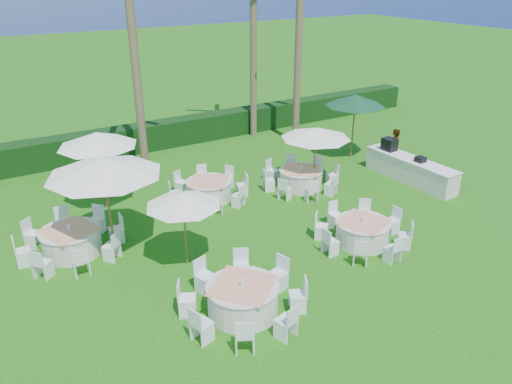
% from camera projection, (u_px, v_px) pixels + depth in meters
% --- Properties ---
extents(ground, '(120.00, 120.00, 0.00)m').
position_uv_depth(ground, '(255.00, 287.00, 13.32)').
color(ground, '#1C530E').
rests_on(ground, ground).
extents(hedge, '(34.00, 1.00, 1.20)m').
position_uv_depth(hedge, '(117.00, 142.00, 22.41)').
color(hedge, black).
rests_on(hedge, ground).
extents(banquet_table_b, '(3.11, 3.11, 0.95)m').
position_uv_depth(banquet_table_b, '(243.00, 298.00, 12.18)').
color(banquet_table_b, silver).
rests_on(banquet_table_b, ground).
extents(banquet_table_c, '(2.91, 2.91, 0.89)m').
position_uv_depth(banquet_table_c, '(362.00, 232.00, 15.28)').
color(banquet_table_c, silver).
rests_on(banquet_table_c, ground).
extents(banquet_table_d, '(3.08, 3.08, 0.94)m').
position_uv_depth(banquet_table_d, '(71.00, 241.00, 14.74)').
color(banquet_table_d, silver).
rests_on(banquet_table_d, ground).
extents(banquet_table_e, '(2.88, 2.88, 0.89)m').
position_uv_depth(banquet_table_e, '(209.00, 190.00, 18.16)').
color(banquet_table_e, silver).
rests_on(banquet_table_e, ground).
extents(banquet_table_f, '(2.91, 2.91, 0.90)m').
position_uv_depth(banquet_table_f, '(301.00, 178.00, 19.13)').
color(banquet_table_f, silver).
rests_on(banquet_table_f, ground).
extents(umbrella_a, '(3.27, 3.27, 2.98)m').
position_uv_depth(umbrella_a, '(104.00, 166.00, 13.90)').
color(umbrella_a, brown).
rests_on(umbrella_a, ground).
extents(umbrella_b, '(2.11, 2.11, 2.25)m').
position_uv_depth(umbrella_b, '(183.00, 199.00, 13.51)').
color(umbrella_b, brown).
rests_on(umbrella_b, ground).
extents(umbrella_c, '(2.67, 2.67, 2.77)m').
position_uv_depth(umbrella_c, '(97.00, 139.00, 16.67)').
color(umbrella_c, brown).
rests_on(umbrella_c, ground).
extents(umbrella_d, '(2.64, 2.64, 2.33)m').
position_uv_depth(umbrella_d, '(316.00, 133.00, 18.61)').
color(umbrella_d, brown).
rests_on(umbrella_d, ground).
extents(umbrella_green, '(2.58, 2.58, 2.82)m').
position_uv_depth(umbrella_green, '(355.00, 100.00, 21.31)').
color(umbrella_green, brown).
rests_on(umbrella_green, ground).
extents(buffet_table, '(1.02, 4.07, 1.44)m').
position_uv_depth(buffet_table, '(410.00, 169.00, 19.70)').
color(buffet_table, silver).
rests_on(buffet_table, ground).
extents(staff_person, '(0.68, 0.49, 1.71)m').
position_uv_depth(staff_person, '(393.00, 149.00, 20.80)').
color(staff_person, gray).
rests_on(staff_person, ground).
extents(palm_c, '(4.41, 4.07, 10.04)m').
position_uv_depth(palm_c, '(132.00, 36.00, 18.18)').
color(palm_c, brown).
rests_on(palm_c, ground).
extents(palm_d, '(4.39, 4.18, 8.81)m').
position_uv_depth(palm_d, '(253.00, 35.00, 23.22)').
color(palm_d, brown).
rests_on(palm_d, ground).
extents(palm_e, '(4.38, 4.22, 10.02)m').
position_uv_depth(palm_e, '(299.00, 24.00, 21.92)').
color(palm_e, brown).
rests_on(palm_e, ground).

